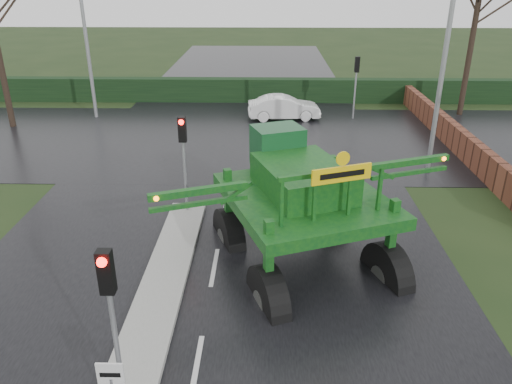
{
  "coord_description": "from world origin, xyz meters",
  "views": [
    {
      "loc": [
        1.47,
        -8.31,
        7.92
      ],
      "look_at": [
        1.19,
        4.94,
        2.0
      ],
      "focal_mm": 35.0,
      "sensor_mm": 36.0,
      "label": 1
    }
  ],
  "objects_px": {
    "keep_left_sign": "(112,382)",
    "white_sedan": "(284,119)",
    "traffic_signal_near": "(109,296)",
    "traffic_signal_mid": "(183,144)",
    "crop_sprayer": "(266,217)",
    "traffic_signal_far": "(356,74)",
    "street_light_left_far": "(88,9)",
    "street_light_right": "(442,24)"
  },
  "relations": [
    {
      "from": "keep_left_sign",
      "to": "traffic_signal_far",
      "type": "height_order",
      "value": "traffic_signal_far"
    },
    {
      "from": "traffic_signal_near",
      "to": "white_sedan",
      "type": "height_order",
      "value": "traffic_signal_near"
    },
    {
      "from": "traffic_signal_far",
      "to": "street_light_right",
      "type": "bearing_deg",
      "value": 101.95
    },
    {
      "from": "keep_left_sign",
      "to": "street_light_left_far",
      "type": "distance_m",
      "value": 23.11
    },
    {
      "from": "traffic_signal_mid",
      "to": "traffic_signal_far",
      "type": "distance_m",
      "value": 14.75
    },
    {
      "from": "traffic_signal_mid",
      "to": "traffic_signal_far",
      "type": "xyz_separation_m",
      "value": [
        7.8,
        12.52,
        0.0
      ]
    },
    {
      "from": "white_sedan",
      "to": "traffic_signal_mid",
      "type": "bearing_deg",
      "value": 158.21
    },
    {
      "from": "street_light_left_far",
      "to": "crop_sprayer",
      "type": "relative_size",
      "value": 1.19
    },
    {
      "from": "traffic_signal_near",
      "to": "traffic_signal_mid",
      "type": "height_order",
      "value": "same"
    },
    {
      "from": "street_light_left_far",
      "to": "crop_sprayer",
      "type": "bearing_deg",
      "value": -60.89
    },
    {
      "from": "street_light_right",
      "to": "white_sedan",
      "type": "relative_size",
      "value": 2.44
    },
    {
      "from": "traffic_signal_near",
      "to": "traffic_signal_far",
      "type": "bearing_deg",
      "value": 69.64
    },
    {
      "from": "traffic_signal_far",
      "to": "keep_left_sign",
      "type": "bearing_deg",
      "value": 70.07
    },
    {
      "from": "keep_left_sign",
      "to": "crop_sprayer",
      "type": "bearing_deg",
      "value": 56.08
    },
    {
      "from": "keep_left_sign",
      "to": "crop_sprayer",
      "type": "relative_size",
      "value": 0.16
    },
    {
      "from": "street_light_right",
      "to": "crop_sprayer",
      "type": "relative_size",
      "value": 1.19
    },
    {
      "from": "crop_sprayer",
      "to": "street_light_left_far",
      "type": "bearing_deg",
      "value": 98.52
    },
    {
      "from": "white_sedan",
      "to": "crop_sprayer",
      "type": "bearing_deg",
      "value": 171.95
    },
    {
      "from": "traffic_signal_mid",
      "to": "street_light_left_far",
      "type": "height_order",
      "value": "street_light_left_far"
    },
    {
      "from": "traffic_signal_far",
      "to": "crop_sprayer",
      "type": "bearing_deg",
      "value": 73.88
    },
    {
      "from": "traffic_signal_far",
      "to": "white_sedan",
      "type": "xyz_separation_m",
      "value": [
        -4.02,
        -0.22,
        -2.59
      ]
    },
    {
      "from": "traffic_signal_mid",
      "to": "crop_sprayer",
      "type": "distance_m",
      "value": 5.6
    },
    {
      "from": "traffic_signal_mid",
      "to": "street_light_right",
      "type": "bearing_deg",
      "value": 25.4
    },
    {
      "from": "traffic_signal_near",
      "to": "traffic_signal_far",
      "type": "distance_m",
      "value": 22.42
    },
    {
      "from": "traffic_signal_far",
      "to": "street_light_left_far",
      "type": "xyz_separation_m",
      "value": [
        -14.69,
        -0.01,
        3.4
      ]
    },
    {
      "from": "street_light_left_far",
      "to": "white_sedan",
      "type": "bearing_deg",
      "value": -1.13
    },
    {
      "from": "crop_sprayer",
      "to": "white_sedan",
      "type": "xyz_separation_m",
      "value": [
        1.0,
        17.16,
        -2.36
      ]
    },
    {
      "from": "street_light_right",
      "to": "street_light_left_far",
      "type": "bearing_deg",
      "value": 153.98
    },
    {
      "from": "traffic_signal_near",
      "to": "traffic_signal_mid",
      "type": "xyz_separation_m",
      "value": [
        0.0,
        8.5,
        0.0
      ]
    },
    {
      "from": "traffic_signal_near",
      "to": "white_sedan",
      "type": "xyz_separation_m",
      "value": [
        3.78,
        20.8,
        -2.59
      ]
    },
    {
      "from": "street_light_right",
      "to": "street_light_left_far",
      "type": "distance_m",
      "value": 18.24
    },
    {
      "from": "street_light_right",
      "to": "street_light_left_far",
      "type": "height_order",
      "value": "same"
    },
    {
      "from": "keep_left_sign",
      "to": "traffic_signal_far",
      "type": "bearing_deg",
      "value": 70.07
    },
    {
      "from": "traffic_signal_near",
      "to": "street_light_left_far",
      "type": "distance_m",
      "value": 22.37
    },
    {
      "from": "keep_left_sign",
      "to": "traffic_signal_near",
      "type": "xyz_separation_m",
      "value": [
        0.0,
        0.49,
        1.53
      ]
    },
    {
      "from": "traffic_signal_near",
      "to": "traffic_signal_mid",
      "type": "bearing_deg",
      "value": 90.0
    },
    {
      "from": "traffic_signal_mid",
      "to": "street_light_left_far",
      "type": "relative_size",
      "value": 0.35
    },
    {
      "from": "crop_sprayer",
      "to": "white_sedan",
      "type": "bearing_deg",
      "value": 66.06
    },
    {
      "from": "street_light_right",
      "to": "crop_sprayer",
      "type": "distance_m",
      "value": 12.09
    },
    {
      "from": "keep_left_sign",
      "to": "white_sedan",
      "type": "distance_m",
      "value": 21.65
    },
    {
      "from": "traffic_signal_near",
      "to": "traffic_signal_mid",
      "type": "relative_size",
      "value": 1.0
    },
    {
      "from": "crop_sprayer",
      "to": "white_sedan",
      "type": "height_order",
      "value": "crop_sprayer"
    }
  ]
}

